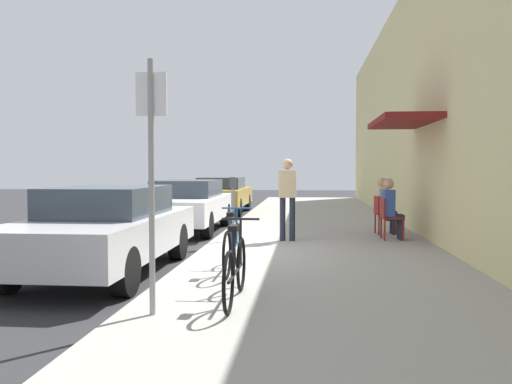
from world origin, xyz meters
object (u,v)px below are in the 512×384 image
Objects in this scene: cafe_chair_1 at (382,212)px; pedestrian_standing at (288,193)px; cafe_chair_0 at (388,216)px; parking_meter at (233,204)px; parked_car_2 at (221,194)px; bicycle_0 at (235,270)px; bicycle_1 at (232,247)px; seated_patron_0 at (391,207)px; seated_patron_1 at (385,204)px; parked_car_1 at (187,204)px; street_sign at (151,166)px; parked_car_0 at (106,228)px.

pedestrian_standing is at bearing -147.88° from cafe_chair_1.
cafe_chair_1 is 0.51× the size of pedestrian_standing.
parking_meter is at bearing -171.33° from cafe_chair_0.
parked_car_2 is at bearing 122.64° from cafe_chair_0.
bicycle_0 is 1.01× the size of pedestrian_standing.
parked_car_2 is at bearing 108.79° from pedestrian_standing.
bicycle_1 is 3.46m from pedestrian_standing.
pedestrian_standing is (1.13, 0.09, 0.23)m from parking_meter.
seated_patron_0 is at bearing -57.02° from parked_car_2.
cafe_chair_0 is at bearing 65.21° from bicycle_0.
seated_patron_1 is at bearing 68.01° from bicycle_0.
parked_car_1 is 2.57× the size of bicycle_1.
parked_car_1 is 4.91m from cafe_chair_1.
parking_meter is at bearing -156.37° from cafe_chair_1.
bicycle_0 is 1.00× the size of bicycle_1.
street_sign is 7.76m from cafe_chair_1.
bicycle_0 is 5.10m from pedestrian_standing.
street_sign is at bearing -79.44° from parked_car_1.
bicycle_1 is at bearing -127.36° from seated_patron_0.
bicycle_1 is at bearing -121.45° from seated_patron_1.
bicycle_1 is 5.47m from seated_patron_1.
parked_car_2 reaches higher than cafe_chair_0.
parked_car_0 is at bearing -144.15° from cafe_chair_0.
parked_car_1 is at bearing 100.56° from street_sign.
parked_car_2 is 2.57× the size of bicycle_0.
bicycle_1 is (-0.28, 1.71, 0.00)m from bicycle_0.
seated_patron_1 is (3.35, 6.96, -0.82)m from street_sign.
cafe_chair_0 is 0.67× the size of seated_patron_1.
parked_car_2 is at bearing 100.12° from bicycle_1.
seated_patron_1 is at bearing 58.55° from bicycle_1.
cafe_chair_0 is at bearing 10.76° from pedestrian_standing.
seated_patron_1 is (4.85, -6.55, 0.12)m from parked_car_2.
parked_car_0 is 6.49m from cafe_chair_1.
seated_patron_0 is (2.85, 3.73, 0.34)m from bicycle_1.
seated_patron_1 is at bearing 23.33° from parking_meter.
pedestrian_standing reaches higher than bicycle_1.
parked_car_0 is 3.41× the size of seated_patron_1.
street_sign is 7.77m from seated_patron_1.
parked_car_1 is at bearing 167.19° from cafe_chair_1.
bicycle_0 is at bearing -94.58° from pedestrian_standing.
cafe_chair_1 is (2.79, 4.65, 0.14)m from bicycle_1.
seated_patron_0 is at bearing 60.96° from street_sign.
cafe_chair_0 is (4.79, 3.46, -0.08)m from parked_car_0.
street_sign is at bearing -115.32° from cafe_chair_1.
pedestrian_standing is at bearing 48.79° from parked_car_0.
pedestrian_standing reaches higher than cafe_chair_1.
bicycle_0 is at bearing -114.79° from cafe_chair_0.
parking_meter is 1.16m from pedestrian_standing.
seated_patron_1 is at bearing 42.15° from parked_car_0.
parked_car_0 is 1.00× the size of parked_car_1.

